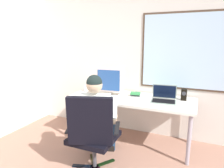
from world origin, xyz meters
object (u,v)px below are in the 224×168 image
at_px(office_chair, 92,131).
at_px(crt_monitor, 110,80).
at_px(wine_glass, 86,89).
at_px(desk_speaker, 184,95).
at_px(person_seated, 97,117).
at_px(laptop, 164,97).
at_px(book_stack, 135,94).
at_px(desk, 131,101).

height_order(office_chair, crt_monitor, crt_monitor).
bearing_deg(office_chair, wine_glass, 124.28).
bearing_deg(desk_speaker, person_seated, -138.51).
distance_m(person_seated, desk_speaker, 1.31).
xyz_separation_m(person_seated, crt_monitor, (-0.11, 0.69, 0.35)).
bearing_deg(person_seated, laptop, 44.69).
xyz_separation_m(office_chair, laptop, (0.64, 0.96, 0.23)).
distance_m(crt_monitor, wine_glass, 0.40).
relative_size(person_seated, wine_glass, 7.58).
relative_size(laptop, book_stack, 2.16).
relative_size(desk, desk_speaker, 11.30).
bearing_deg(book_stack, person_seated, -107.86).
xyz_separation_m(person_seated, book_stack, (0.26, 0.81, 0.13)).
bearing_deg(desk_speaker, laptop, -149.37).
bearing_deg(crt_monitor, laptop, 1.42).
bearing_deg(crt_monitor, desk_speaker, 9.04).
bearing_deg(crt_monitor, person_seated, -80.80).
xyz_separation_m(office_chair, book_stack, (0.18, 1.06, 0.20)).
relative_size(desk, office_chair, 1.91).
bearing_deg(crt_monitor, wine_glass, -152.21).
relative_size(office_chair, crt_monitor, 2.28).
bearing_deg(desk_speaker, crt_monitor, -170.96).
distance_m(office_chair, laptop, 1.18).
height_order(laptop, wine_glass, laptop).
bearing_deg(laptop, crt_monitor, -178.58).
bearing_deg(book_stack, laptop, -12.57).
xyz_separation_m(desk, book_stack, (0.04, 0.12, 0.09)).
xyz_separation_m(crt_monitor, laptop, (0.83, 0.02, -0.19)).
relative_size(person_seated, desk_speaker, 7.07).
distance_m(office_chair, book_stack, 1.10).
xyz_separation_m(wine_glass, book_stack, (0.71, 0.30, -0.08)).
distance_m(laptop, book_stack, 0.47).
height_order(desk_speaker, book_stack, desk_speaker).
xyz_separation_m(laptop, book_stack, (-0.45, 0.10, -0.03)).
height_order(office_chair, laptop, office_chair).
xyz_separation_m(desk, crt_monitor, (-0.34, -0.01, 0.31)).
bearing_deg(office_chair, person_seated, 106.65).
distance_m(crt_monitor, laptop, 0.85).
bearing_deg(laptop, wine_glass, -170.39).
xyz_separation_m(desk, office_chair, (-0.15, -0.95, -0.11)).
xyz_separation_m(wine_glass, desk_speaker, (1.42, 0.35, -0.03)).
relative_size(crt_monitor, wine_glass, 2.79).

